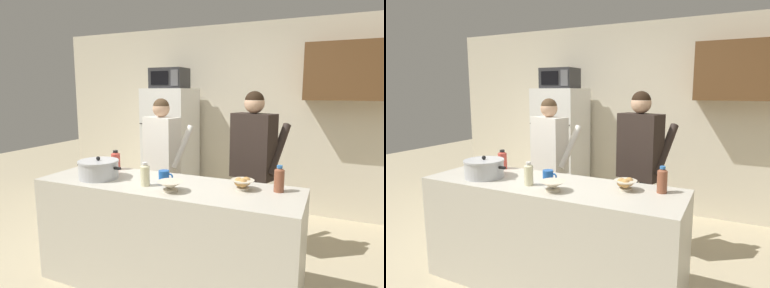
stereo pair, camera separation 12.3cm
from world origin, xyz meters
TOP-DOWN VIEW (x-y plane):
  - ground_plane at (0.00, 0.00)m, footprint 14.00×14.00m
  - back_wall_unit at (0.25, 2.26)m, footprint 6.00×0.48m
  - kitchen_island at (0.00, 0.00)m, footprint 2.21×0.68m
  - refrigerator at (-0.91, 1.85)m, footprint 0.64×0.68m
  - microwave at (-0.91, 1.83)m, footprint 0.48×0.37m
  - person_near_pot at (-0.50, 0.85)m, footprint 0.57×0.51m
  - person_by_sink at (0.53, 0.86)m, footprint 0.60×0.54m
  - cooking_pot at (-0.62, -0.08)m, footprint 0.46×0.35m
  - coffee_mug at (-0.04, 0.05)m, footprint 0.13×0.09m
  - bread_bowl at (0.63, 0.09)m, footprint 0.18×0.18m
  - empty_bowl at (0.14, -0.17)m, footprint 0.20×0.20m
  - bottle_near_edge at (-0.68, 0.25)m, footprint 0.09×0.09m
  - bottle_mid_counter at (-0.12, -0.12)m, footprint 0.07×0.07m
  - bottle_far_corner at (0.89, 0.16)m, footprint 0.08×0.08m

SIDE VIEW (x-z plane):
  - ground_plane at x=0.00m, z-range 0.00..0.00m
  - kitchen_island at x=0.00m, z-range 0.00..0.92m
  - refrigerator at x=-0.91m, z-range 0.00..1.71m
  - empty_bowl at x=0.14m, z-range 0.93..1.01m
  - coffee_mug at x=-0.04m, z-range 0.92..1.02m
  - bread_bowl at x=0.63m, z-range 0.92..1.02m
  - person_near_pot at x=-0.50m, z-range 0.19..1.79m
  - cooking_pot at x=-0.62m, z-range 0.90..1.10m
  - bottle_near_edge at x=-0.68m, z-range 0.92..1.11m
  - bottle_mid_counter at x=-0.12m, z-range 0.92..1.11m
  - bottle_far_corner at x=0.89m, z-range 0.92..1.12m
  - person_by_sink at x=0.53m, z-range 0.21..1.89m
  - back_wall_unit at x=0.25m, z-range 0.09..2.69m
  - microwave at x=-0.91m, z-range 1.71..1.99m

